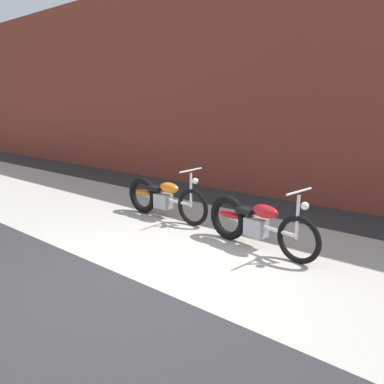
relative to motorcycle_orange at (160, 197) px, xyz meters
name	(u,v)px	position (x,y,z in m)	size (l,w,h in m)	color
ground_plane	(137,282)	(1.70, -2.16, -0.40)	(80.00, 80.00, 0.00)	#2D2D30
sidewalk_slab	(219,243)	(1.70, -0.41, -0.40)	(36.00, 3.50, 0.01)	#B2ADA3
brick_building_wall	(317,77)	(1.70, 3.04, 2.30)	(36.00, 0.50, 5.40)	brown
motorcycle_orange	(160,197)	(0.00, 0.00, 0.00)	(2.01, 0.58, 1.03)	black
motorcycle_red	(252,222)	(2.18, -0.25, 0.00)	(2.00, 0.63, 1.03)	black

